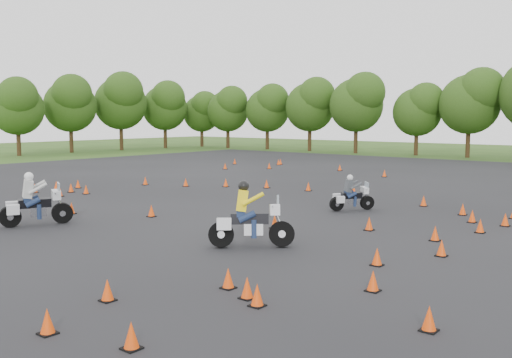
% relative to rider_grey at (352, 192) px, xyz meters
% --- Properties ---
extents(ground, '(140.00, 140.00, 0.00)m').
position_rel_rider_grey_xyz_m(ground, '(-3.84, -5.63, -0.77)').
color(ground, '#2D5119').
rests_on(ground, ground).
extents(asphalt_pad, '(62.00, 62.00, 0.00)m').
position_rel_rider_grey_xyz_m(asphalt_pad, '(-3.84, 0.37, -0.76)').
color(asphalt_pad, black).
rests_on(asphalt_pad, ground).
extents(traffic_cones, '(32.56, 32.71, 0.45)m').
position_rel_rider_grey_xyz_m(traffic_cones, '(-2.96, -0.20, -0.54)').
color(traffic_cones, '#FF4A0A').
rests_on(traffic_cones, asphalt_pad).
extents(rider_grey, '(1.63, 1.96, 1.53)m').
position_rel_rider_grey_xyz_m(rider_grey, '(0.00, 0.00, 0.00)').
color(rider_grey, '#414549').
rests_on(rider_grey, ground).
extents(rider_yellow, '(2.45, 2.31, 1.99)m').
position_rel_rider_grey_xyz_m(rider_yellow, '(1.17, -7.96, 0.23)').
color(rider_yellow, yellow).
rests_on(rider_yellow, ground).
extents(rider_white, '(1.73, 2.61, 1.94)m').
position_rel_rider_grey_xyz_m(rider_white, '(-7.14, -10.10, 0.21)').
color(rider_white, beige).
rests_on(rider_white, ground).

